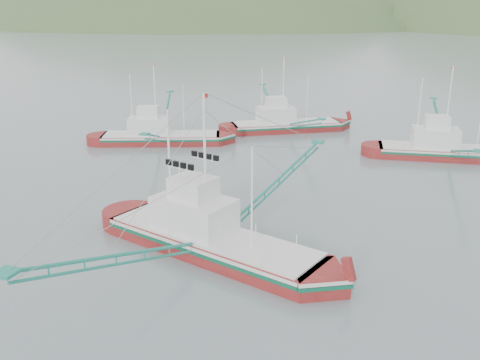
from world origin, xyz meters
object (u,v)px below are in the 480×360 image
(bg_boat_right, at_px, (447,143))
(bg_boat_left, at_px, (160,127))
(main_boat, at_px, (211,222))
(bg_boat_far, at_px, (285,114))

(bg_boat_right, bearing_deg, bg_boat_left, 179.79)
(main_boat, height_order, bg_boat_far, main_boat)
(bg_boat_far, relative_size, bg_boat_right, 0.90)
(bg_boat_left, bearing_deg, main_boat, -77.13)
(bg_boat_right, bearing_deg, main_boat, -125.42)
(bg_boat_right, bearing_deg, bg_boat_far, 152.88)
(bg_boat_far, height_order, bg_boat_right, bg_boat_right)
(bg_boat_far, xyz_separation_m, bg_boat_left, (-13.14, -12.40, -0.15))
(bg_boat_far, xyz_separation_m, bg_boat_right, (21.34, -6.81, -0.48))
(bg_boat_far, bearing_deg, main_boat, -114.52)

